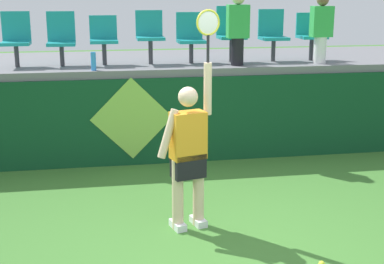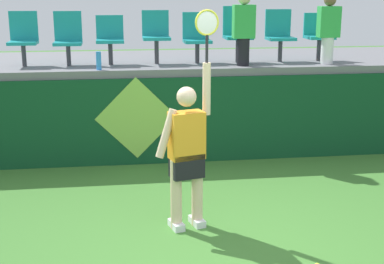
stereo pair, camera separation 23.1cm
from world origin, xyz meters
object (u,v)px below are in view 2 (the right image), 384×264
at_px(stadium_chair_0, 23,37).
at_px(stadium_chair_1, 68,37).
at_px(stadium_chair_3, 156,34).
at_px(spectator_0, 328,28).
at_px(stadium_chair_2, 110,37).
at_px(tennis_player, 187,150).
at_px(spectator_1, 244,27).
at_px(stadium_chair_4, 197,36).
at_px(stadium_chair_7, 318,34).
at_px(stadium_chair_5, 237,31).
at_px(water_bottle, 99,61).
at_px(stadium_chair_6, 279,33).

distance_m(stadium_chair_0, stadium_chair_1, 0.69).
bearing_deg(stadium_chair_3, spectator_0, -9.35).
bearing_deg(stadium_chair_3, stadium_chair_2, -179.72).
bearing_deg(tennis_player, spectator_1, 65.62).
distance_m(stadium_chair_1, stadium_chair_3, 1.41).
distance_m(stadium_chair_3, stadium_chair_4, 0.67).
bearing_deg(stadium_chair_7, stadium_chair_5, 179.56).
bearing_deg(stadium_chair_2, stadium_chair_5, 0.28).
bearing_deg(stadium_chair_0, water_bottle, -29.04).
bearing_deg(tennis_player, stadium_chair_1, 114.69).
height_order(stadium_chair_0, stadium_chair_4, stadium_chair_0).
xyz_separation_m(stadium_chair_1, stadium_chair_4, (2.08, -0.00, -0.01)).
relative_size(stadium_chair_5, stadium_chair_7, 1.15).
distance_m(stadium_chair_1, spectator_1, 2.80).
distance_m(stadium_chair_2, stadium_chair_3, 0.75).
height_order(stadium_chair_5, spectator_0, spectator_0).
height_order(stadium_chair_2, stadium_chair_4, stadium_chair_4).
bearing_deg(spectator_0, spectator_1, -179.36).
relative_size(tennis_player, stadium_chair_5, 2.69).
relative_size(tennis_player, stadium_chair_0, 2.88).
relative_size(stadium_chair_1, spectator_0, 0.76).
height_order(stadium_chair_5, stadium_chair_7, stadium_chair_5).
bearing_deg(stadium_chair_1, stadium_chair_0, -179.86).
height_order(stadium_chair_0, stadium_chair_3, stadium_chair_3).
xyz_separation_m(stadium_chair_1, stadium_chair_2, (0.67, -0.01, -0.01)).
relative_size(tennis_player, stadium_chair_3, 2.88).
relative_size(stadium_chair_4, spectator_0, 0.73).
xyz_separation_m(stadium_chair_7, spectator_0, (0.00, -0.45, 0.13)).
distance_m(stadium_chair_4, stadium_chair_6, 1.41).
xyz_separation_m(stadium_chair_5, stadium_chair_6, (0.73, -0.00, -0.03)).
bearing_deg(stadium_chair_3, water_bottle, -144.83).
distance_m(tennis_player, stadium_chair_3, 3.41).
height_order(stadium_chair_0, spectator_1, spectator_1).
distance_m(stadium_chair_3, stadium_chair_7, 2.75).
bearing_deg(stadium_chair_3, stadium_chair_0, 179.84).
bearing_deg(water_bottle, stadium_chair_2, 74.64).
bearing_deg(spectator_1, stadium_chair_3, 160.85).
distance_m(stadium_chair_7, spectator_1, 1.49).
bearing_deg(stadium_chair_6, water_bottle, -167.70).
distance_m(stadium_chair_0, stadium_chair_3, 2.10).
relative_size(stadium_chair_3, stadium_chair_6, 1.00).
relative_size(stadium_chair_0, stadium_chair_7, 1.07).
bearing_deg(spectator_1, spectator_0, 0.64).
height_order(tennis_player, stadium_chair_0, tennis_player).
bearing_deg(stadium_chair_1, water_bottle, -53.39).
bearing_deg(water_bottle, stadium_chair_6, 12.30).
distance_m(stadium_chair_2, stadium_chair_4, 1.41).
height_order(tennis_player, stadium_chair_6, tennis_player).
xyz_separation_m(stadium_chair_0, spectator_1, (3.45, -0.47, 0.15)).
distance_m(stadium_chair_1, stadium_chair_2, 0.67).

